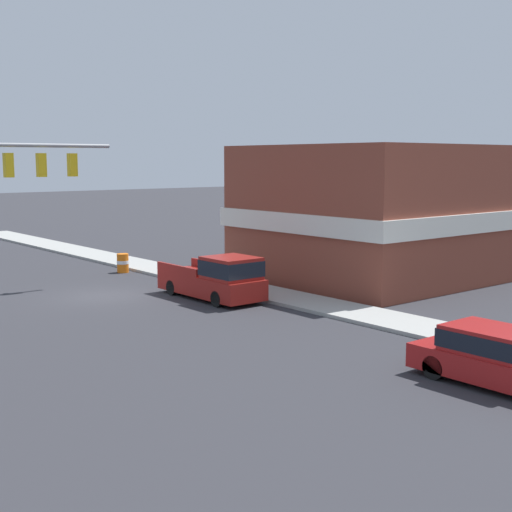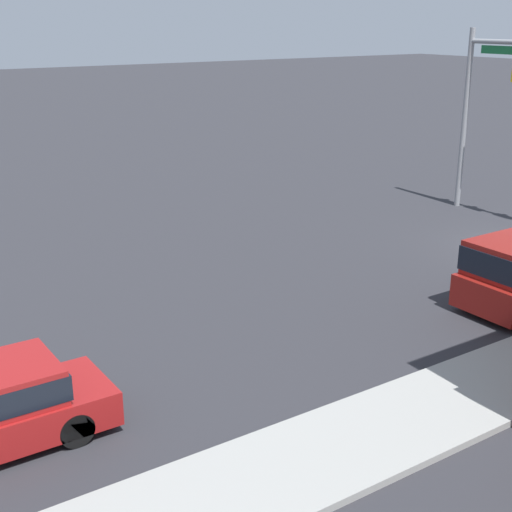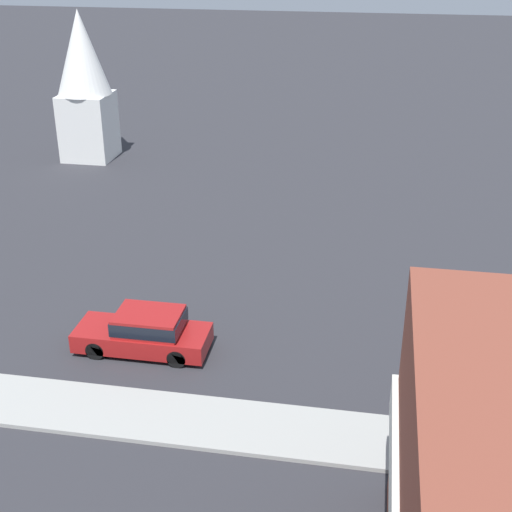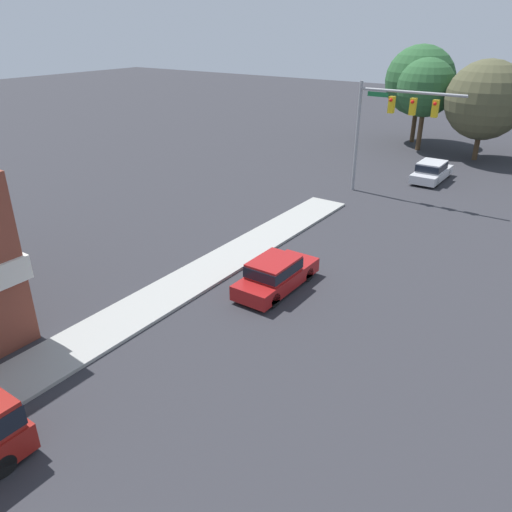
% 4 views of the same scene
% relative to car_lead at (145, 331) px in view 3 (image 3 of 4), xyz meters
% --- Properties ---
extents(car_lead, '(1.80, 4.67, 1.53)m').
position_rel_car_lead_xyz_m(car_lead, '(0.00, 0.00, 0.00)').
color(car_lead, black).
rests_on(car_lead, ground).
extents(church_steeple, '(3.26, 3.26, 9.04)m').
position_rel_car_lead_xyz_m(church_steeple, '(20.94, 10.39, 3.94)').
color(church_steeple, white).
rests_on(church_steeple, ground).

